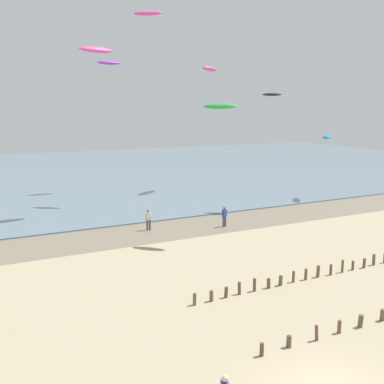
{
  "coord_description": "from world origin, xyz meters",
  "views": [
    {
      "loc": [
        -10.77,
        -10.23,
        9.7
      ],
      "look_at": [
        0.52,
        11.58,
        5.24
      ],
      "focal_mm": 42.7,
      "sensor_mm": 36.0,
      "label": 1
    }
  ],
  "objects_px": {
    "kite_aloft_5": "(272,94)",
    "kite_aloft_4": "(96,50)",
    "person_nearest_camera": "(224,216)",
    "kite_aloft_7": "(210,69)",
    "kite_aloft_1": "(327,137)",
    "kite_aloft_2": "(109,63)",
    "kite_aloft_3": "(148,13)",
    "person_mid_beach": "(148,219)",
    "kite_aloft_6": "(220,106)"
  },
  "relations": [
    {
      "from": "person_nearest_camera",
      "to": "kite_aloft_1",
      "type": "height_order",
      "value": "kite_aloft_1"
    },
    {
      "from": "person_nearest_camera",
      "to": "kite_aloft_2",
      "type": "distance_m",
      "value": 25.99
    },
    {
      "from": "person_nearest_camera",
      "to": "kite_aloft_6",
      "type": "distance_m",
      "value": 9.75
    },
    {
      "from": "kite_aloft_2",
      "to": "kite_aloft_4",
      "type": "bearing_deg",
      "value": 67.82
    },
    {
      "from": "kite_aloft_5",
      "to": "kite_aloft_4",
      "type": "bearing_deg",
      "value": 14.76
    },
    {
      "from": "kite_aloft_3",
      "to": "kite_aloft_2",
      "type": "bearing_deg",
      "value": -41.86
    },
    {
      "from": "person_mid_beach",
      "to": "kite_aloft_5",
      "type": "xyz_separation_m",
      "value": [
        13.86,
        2.43,
        10.18
      ]
    },
    {
      "from": "kite_aloft_2",
      "to": "kite_aloft_4",
      "type": "relative_size",
      "value": 0.87
    },
    {
      "from": "person_nearest_camera",
      "to": "kite_aloft_1",
      "type": "distance_m",
      "value": 18.16
    },
    {
      "from": "person_nearest_camera",
      "to": "kite_aloft_5",
      "type": "relative_size",
      "value": 0.95
    },
    {
      "from": "kite_aloft_1",
      "to": "kite_aloft_7",
      "type": "bearing_deg",
      "value": -105.75
    },
    {
      "from": "person_nearest_camera",
      "to": "kite_aloft_4",
      "type": "bearing_deg",
      "value": 127.56
    },
    {
      "from": "kite_aloft_6",
      "to": "kite_aloft_7",
      "type": "xyz_separation_m",
      "value": [
        10.38,
        19.89,
        4.51
      ]
    },
    {
      "from": "kite_aloft_6",
      "to": "kite_aloft_7",
      "type": "relative_size",
      "value": 0.72
    },
    {
      "from": "person_mid_beach",
      "to": "kite_aloft_4",
      "type": "xyz_separation_m",
      "value": [
        -1.54,
        7.99,
        14.05
      ]
    },
    {
      "from": "person_mid_beach",
      "to": "kite_aloft_3",
      "type": "relative_size",
      "value": 0.58
    },
    {
      "from": "person_nearest_camera",
      "to": "kite_aloft_3",
      "type": "relative_size",
      "value": 0.58
    },
    {
      "from": "person_nearest_camera",
      "to": "kite_aloft_1",
      "type": "relative_size",
      "value": 0.62
    },
    {
      "from": "kite_aloft_6",
      "to": "kite_aloft_7",
      "type": "bearing_deg",
      "value": 107.31
    },
    {
      "from": "kite_aloft_6",
      "to": "person_nearest_camera",
      "type": "bearing_deg",
      "value": 96.72
    },
    {
      "from": "person_nearest_camera",
      "to": "kite_aloft_7",
      "type": "distance_m",
      "value": 23.16
    },
    {
      "from": "kite_aloft_1",
      "to": "kite_aloft_6",
      "type": "bearing_deg",
      "value": -26.87
    },
    {
      "from": "kite_aloft_1",
      "to": "kite_aloft_4",
      "type": "xyz_separation_m",
      "value": [
        -23.87,
        4.33,
        8.2
      ]
    },
    {
      "from": "person_mid_beach",
      "to": "kite_aloft_7",
      "type": "height_order",
      "value": "kite_aloft_7"
    },
    {
      "from": "kite_aloft_2",
      "to": "kite_aloft_5",
      "type": "xyz_separation_m",
      "value": [
        10.59,
        -17.3,
        -3.96
      ]
    },
    {
      "from": "kite_aloft_3",
      "to": "kite_aloft_6",
      "type": "height_order",
      "value": "kite_aloft_3"
    },
    {
      "from": "person_mid_beach",
      "to": "kite_aloft_1",
      "type": "bearing_deg",
      "value": 9.31
    },
    {
      "from": "person_mid_beach",
      "to": "kite_aloft_5",
      "type": "height_order",
      "value": "kite_aloft_5"
    },
    {
      "from": "kite_aloft_4",
      "to": "kite_aloft_7",
      "type": "xyz_separation_m",
      "value": [
        15.68,
        7.09,
        -0.52
      ]
    },
    {
      "from": "kite_aloft_4",
      "to": "kite_aloft_3",
      "type": "bearing_deg",
      "value": -157.75
    },
    {
      "from": "kite_aloft_2",
      "to": "kite_aloft_4",
      "type": "height_order",
      "value": "kite_aloft_2"
    },
    {
      "from": "person_nearest_camera",
      "to": "kite_aloft_4",
      "type": "distance_m",
      "value": 18.78
    },
    {
      "from": "kite_aloft_1",
      "to": "kite_aloft_3",
      "type": "relative_size",
      "value": 0.93
    },
    {
      "from": "person_nearest_camera",
      "to": "kite_aloft_5",
      "type": "bearing_deg",
      "value": 28.99
    },
    {
      "from": "kite_aloft_4",
      "to": "person_mid_beach",
      "type": "bearing_deg",
      "value": 92.49
    },
    {
      "from": "person_mid_beach",
      "to": "kite_aloft_4",
      "type": "relative_size",
      "value": 0.53
    },
    {
      "from": "kite_aloft_4",
      "to": "kite_aloft_6",
      "type": "relative_size",
      "value": 1.3
    },
    {
      "from": "kite_aloft_3",
      "to": "kite_aloft_7",
      "type": "bearing_deg",
      "value": -125.79
    },
    {
      "from": "kite_aloft_1",
      "to": "kite_aloft_3",
      "type": "distance_m",
      "value": 22.9
    },
    {
      "from": "kite_aloft_6",
      "to": "person_mid_beach",
      "type": "bearing_deg",
      "value": 172.91
    },
    {
      "from": "kite_aloft_1",
      "to": "person_nearest_camera",
      "type": "bearing_deg",
      "value": -32.56
    },
    {
      "from": "kite_aloft_2",
      "to": "kite_aloft_6",
      "type": "height_order",
      "value": "kite_aloft_2"
    },
    {
      "from": "kite_aloft_5",
      "to": "kite_aloft_7",
      "type": "bearing_deg",
      "value": -56.67
    },
    {
      "from": "kite_aloft_5",
      "to": "kite_aloft_6",
      "type": "distance_m",
      "value": 12.48
    },
    {
      "from": "kite_aloft_1",
      "to": "kite_aloft_5",
      "type": "height_order",
      "value": "kite_aloft_5"
    },
    {
      "from": "person_mid_beach",
      "to": "kite_aloft_4",
      "type": "bearing_deg",
      "value": 100.89
    },
    {
      "from": "person_nearest_camera",
      "to": "person_mid_beach",
      "type": "height_order",
      "value": "same"
    },
    {
      "from": "person_mid_beach",
      "to": "kite_aloft_1",
      "type": "height_order",
      "value": "kite_aloft_1"
    },
    {
      "from": "kite_aloft_1",
      "to": "kite_aloft_2",
      "type": "height_order",
      "value": "kite_aloft_2"
    },
    {
      "from": "person_nearest_camera",
      "to": "kite_aloft_7",
      "type": "bearing_deg",
      "value": 64.54
    }
  ]
}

